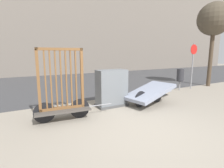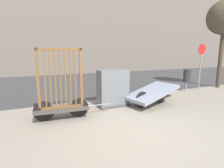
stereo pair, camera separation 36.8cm
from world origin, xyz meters
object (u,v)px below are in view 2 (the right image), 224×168
Objects in this scene: utility_cabinet at (113,89)px; bike_cart_with_mattress at (152,93)px; trash_bin at (187,76)px; bike_cart_with_bedframe at (62,95)px; sign_post at (201,60)px.

bike_cart_with_mattress is at bearing -21.67° from utility_cabinet.
utility_cabinet is at bearing -170.87° from trash_bin.
bike_cart_with_bedframe is 2.04× the size of trash_bin.
bike_cart_with_bedframe reaches higher than utility_cabinet.
sign_post is (5.03, 0.66, 0.86)m from utility_cabinet.
utility_cabinet is 4.24m from trash_bin.
bike_cart_with_mattress is (2.99, 0.00, -0.24)m from bike_cart_with_bedframe.
bike_cart_with_mattress is 1.02× the size of sign_post.
utility_cabinet is at bearing 21.01° from bike_cart_with_bedframe.
bike_cart_with_bedframe is 6.92m from sign_post.
utility_cabinet is (1.76, 0.49, -0.09)m from bike_cart_with_bedframe.
trash_bin is 0.46× the size of sign_post.
bike_cart_with_mattress is 1.34m from utility_cabinet.
sign_post is at bearing 15.02° from bike_cart_with_bedframe.
bike_cart_with_mattress is at bearing -158.43° from trash_bin.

